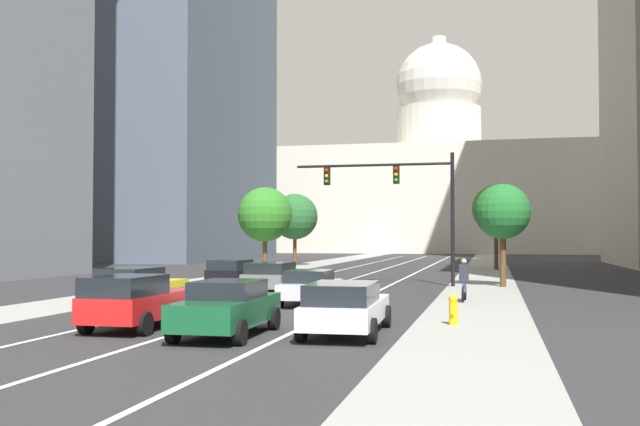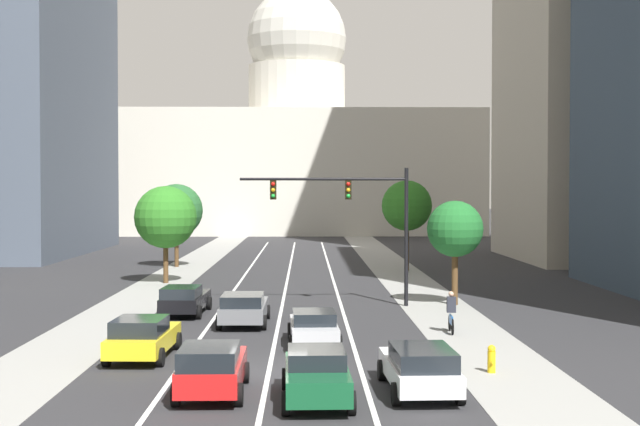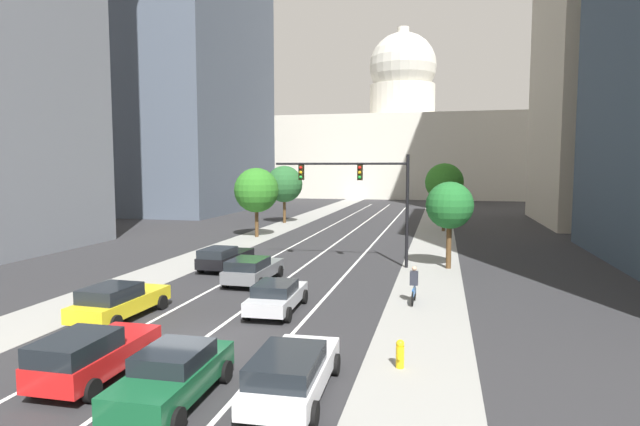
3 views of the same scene
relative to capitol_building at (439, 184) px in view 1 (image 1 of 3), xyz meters
name	(u,v)px [view 1 (image 1 of 3)]	position (x,y,z in m)	size (l,w,h in m)	color
ground_plane	(394,266)	(0.00, -53.60, -10.92)	(400.00, 400.00, 0.00)	#2B2B2D
sidewalk_left	(292,268)	(-7.77, -58.60, -10.92)	(3.55, 130.00, 0.01)	gray
sidewalk_right	(486,270)	(7.77, -58.60, -10.92)	(3.55, 130.00, 0.01)	gray
lane_stripe_left	(319,275)	(-3.00, -68.60, -10.91)	(0.16, 90.00, 0.01)	white
lane_stripe_center	(364,276)	(0.00, -68.60, -10.91)	(0.16, 90.00, 0.01)	white
lane_stripe_right	(409,276)	(3.00, -68.60, -10.91)	(0.16, 90.00, 0.01)	white
office_tower_far_left	(173,46)	(-27.02, -40.43, 13.33)	(16.64, 28.88, 48.44)	#4C5666
capitol_building	(439,184)	(0.00, 0.00, 0.00)	(48.67, 22.41, 34.41)	beige
car_red	(137,301)	(-1.50, -96.79, -10.11)	(1.97, 4.30, 1.56)	red
car_green	(227,307)	(1.50, -97.49, -10.16)	(2.03, 4.44, 1.46)	#14512D
car_yellow	(137,287)	(-4.50, -91.13, -10.15)	(2.17, 4.72, 1.49)	yellow
car_white	(346,307)	(4.50, -96.57, -10.16)	(2.13, 4.81, 1.43)	silver
car_silver	(311,286)	(1.50, -88.60, -10.21)	(2.06, 4.45, 1.34)	#B2B5BA
car_black	(237,272)	(-4.50, -80.42, -10.17)	(2.11, 4.81, 1.43)	black
car_gray	(275,277)	(-1.50, -83.55, -10.16)	(2.13, 4.78, 1.43)	slate
traffic_signal_mast	(402,191)	(3.65, -77.41, -5.90)	(8.51, 0.39, 7.00)	black
fire_hydrant	(453,310)	(7.18, -93.75, -10.46)	(0.26, 0.35, 0.91)	yellow
cyclist	(464,280)	(7.19, -85.83, -10.07)	(0.37, 1.70, 1.72)	black
street_tree_mid_right	(496,209)	(8.55, -57.96, -6.20)	(3.67, 3.67, 6.58)	#51381E
street_tree_far_right	(502,212)	(8.82, -77.03, -7.05)	(2.88, 2.88, 5.35)	#51381E
street_tree_near_left	(295,217)	(-8.64, -54.50, -6.61)	(4.03, 4.03, 6.34)	#51381E
street_tree_mid_left	(265,215)	(-7.63, -66.16, -6.76)	(3.94, 3.94, 6.14)	#51381E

